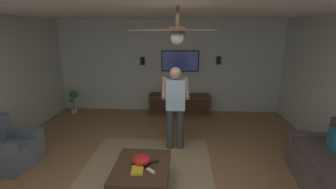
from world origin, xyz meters
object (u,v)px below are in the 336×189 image
object	(u,v)px
potted_plant_short	(73,98)
bowl	(142,160)
person_standing	(175,104)
remote_black	(154,162)
vase_round	(165,90)
media_console	(179,104)
wall_speaker_left	(219,60)
book	(137,170)
ceiling_fan	(177,32)
remote_white	(151,171)
tv	(180,61)
armchair	(7,150)
wall_speaker_right	(142,61)
coffee_table	(142,171)

from	to	relation	value
potted_plant_short	bowl	distance (m)	4.12
person_standing	bowl	bearing A→B (deg)	158.60
remote_black	vase_round	world-z (taller)	vase_round
media_console	person_standing	size ratio (longest dim) A/B	1.04
wall_speaker_left	media_console	bearing A→B (deg)	103.43
book	ceiling_fan	xyz separation A→B (m)	(0.13, -0.54, 1.86)
remote_white	wall_speaker_left	distance (m)	4.26
tv	wall_speaker_left	world-z (taller)	tv
remote_black	armchair	bearing A→B (deg)	-36.40
person_standing	remote_black	bearing A→B (deg)	165.37
person_standing	remote_white	bearing A→B (deg)	166.66
armchair	book	xyz separation A→B (m)	(-0.71, -2.43, 0.14)
person_standing	ceiling_fan	distance (m)	1.94
media_console	potted_plant_short	world-z (taller)	potted_plant_short
armchair	remote_black	distance (m)	2.67
armchair	potted_plant_short	world-z (taller)	armchair
remote_black	remote_white	bearing A→B (deg)	60.30
book	person_standing	bearing A→B (deg)	157.83
media_console	potted_plant_short	size ratio (longest dim) A/B	2.68
remote_black	ceiling_fan	distance (m)	1.90
remote_white	wall_speaker_right	bearing A→B (deg)	143.43
bowl	remote_white	xyz separation A→B (m)	(-0.20, -0.16, -0.05)
potted_plant_short	remote_white	distance (m)	4.38
tv	vase_round	distance (m)	0.92
person_standing	book	xyz separation A→B (m)	(-1.53, 0.47, -0.51)
media_console	remote_white	world-z (taller)	media_console
person_standing	potted_plant_short	bearing A→B (deg)	53.76
coffee_table	person_standing	world-z (taller)	person_standing
remote_white	book	xyz separation A→B (m)	(-0.01, 0.19, 0.01)
bowl	remote_black	bearing A→B (deg)	-80.31
armchair	coffee_table	bearing A→B (deg)	-7.51
potted_plant_short	wall_speaker_right	size ratio (longest dim) A/B	2.89
bowl	vase_round	bearing A→B (deg)	-1.51
person_standing	wall_speaker_right	size ratio (longest dim) A/B	7.45
coffee_table	book	world-z (taller)	book
vase_round	wall_speaker_right	size ratio (longest dim) A/B	1.00
armchair	coffee_table	distance (m)	2.52
potted_plant_short	bowl	size ratio (longest dim) A/B	2.27
person_standing	remote_black	world-z (taller)	person_standing
wall_speaker_left	ceiling_fan	world-z (taller)	ceiling_fan
media_console	person_standing	bearing A→B (deg)	-1.39
coffee_table	media_console	world-z (taller)	media_console
remote_black	ceiling_fan	bearing A→B (deg)	135.23
person_standing	remote_white	xyz separation A→B (m)	(-1.52, 0.29, -0.52)
wall_speaker_left	wall_speaker_right	bearing A→B (deg)	90.00
armchair	media_console	xyz separation A→B (m)	(2.92, -2.95, -0.00)
coffee_table	vase_round	xyz separation A→B (m)	(3.50, -0.09, 0.36)
armchair	tv	size ratio (longest dim) A/B	0.84
remote_white	bowl	bearing A→B (deg)	171.11
coffee_table	tv	world-z (taller)	tv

